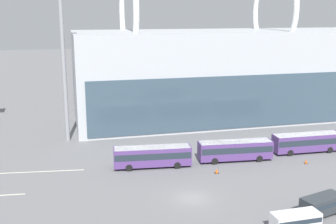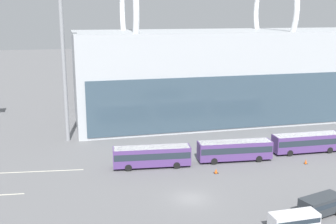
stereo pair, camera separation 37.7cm
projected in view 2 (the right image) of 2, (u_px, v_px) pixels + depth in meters
ground_plane at (191, 198)px, 50.78m from camera, size 440.00×440.00×0.00m
airliner_at_gate_far at (169, 84)px, 104.92m from camera, size 37.56×37.50×12.70m
shuttle_bus_0 at (152, 155)px, 60.69m from camera, size 11.35×3.67×3.04m
shuttle_bus_1 at (235, 149)px, 63.32m from camera, size 11.33×3.53×3.04m
shuttle_bus_2 at (307, 142)px, 67.05m from camera, size 11.23×2.90×3.04m
service_van_foreground at (321, 204)px, 46.49m from camera, size 5.47×3.42×2.10m
service_van_crossing at (294, 221)px, 42.85m from camera, size 5.04×2.07×2.07m
floodlight_mast at (62, 40)px, 69.62m from camera, size 3.05×3.05×26.11m
lane_stripe_1 at (41, 171)px, 59.42m from camera, size 11.73×1.72×0.01m
traffic_cone_1 at (306, 162)px, 62.35m from camera, size 0.50×0.50×0.69m
traffic_cone_2 at (216, 171)px, 58.70m from camera, size 0.61×0.61×0.66m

